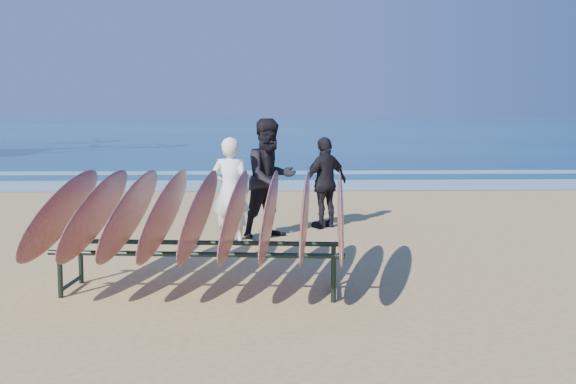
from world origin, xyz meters
name	(u,v)px	position (x,y,z in m)	size (l,w,h in m)	color
ground	(290,278)	(0.00, 0.00, 0.00)	(120.00, 120.00, 0.00)	tan
ocean	(269,128)	(0.00, 55.00, 0.01)	(160.00, 160.00, 0.00)	navy
foam_near	(277,185)	(0.00, 10.00, 0.01)	(160.00, 160.00, 0.00)	white
foam_far	(275,173)	(0.00, 13.50, 0.01)	(160.00, 160.00, 0.00)	white
surfboard_rack	(200,214)	(-1.02, -0.65, 0.89)	(3.39, 2.89, 1.44)	black
person_white	(230,191)	(-0.82, 2.16, 0.80)	(0.59, 0.39, 1.61)	white
person_dark_a	(270,178)	(-0.22, 2.69, 0.94)	(0.91, 0.71, 1.87)	black
person_dark_b	(325,183)	(0.72, 3.57, 0.77)	(0.91, 0.38, 1.54)	black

